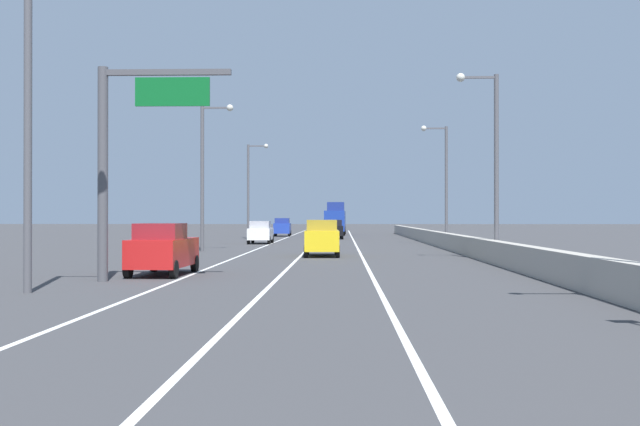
% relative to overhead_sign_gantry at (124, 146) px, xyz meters
% --- Properties ---
extents(ground_plane, '(320.00, 320.00, 0.00)m').
position_rel_overhead_sign_gantry_xyz_m(ground_plane, '(7.26, 40.34, -4.73)').
color(ground_plane, '#38383A').
extents(lane_stripe_left, '(0.16, 130.00, 0.00)m').
position_rel_overhead_sign_gantry_xyz_m(lane_stripe_left, '(1.76, 31.34, -4.73)').
color(lane_stripe_left, silver).
rests_on(lane_stripe_left, ground_plane).
extents(lane_stripe_center, '(0.16, 130.00, 0.00)m').
position_rel_overhead_sign_gantry_xyz_m(lane_stripe_center, '(5.26, 31.34, -4.73)').
color(lane_stripe_center, silver).
rests_on(lane_stripe_center, ground_plane).
extents(lane_stripe_right, '(0.16, 130.00, 0.00)m').
position_rel_overhead_sign_gantry_xyz_m(lane_stripe_right, '(8.76, 31.34, -4.73)').
color(lane_stripe_right, silver).
rests_on(lane_stripe_right, ground_plane).
extents(jersey_barrier_right, '(0.60, 120.00, 1.10)m').
position_rel_overhead_sign_gantry_xyz_m(jersey_barrier_right, '(15.00, 16.34, -4.18)').
color(jersey_barrier_right, '#9E998E').
rests_on(jersey_barrier_right, ground_plane).
extents(overhead_sign_gantry, '(4.68, 0.36, 7.50)m').
position_rel_overhead_sign_gantry_xyz_m(overhead_sign_gantry, '(0.00, 0.00, 0.00)').
color(overhead_sign_gantry, '#47474C').
rests_on(overhead_sign_gantry, ground_plane).
extents(lamp_post_right_second, '(2.14, 0.44, 9.54)m').
position_rel_overhead_sign_gantry_xyz_m(lamp_post_right_second, '(15.17, 12.47, 0.78)').
color(lamp_post_right_second, '#4C4C51').
rests_on(lamp_post_right_second, ground_plane).
extents(lamp_post_right_third, '(2.14, 0.44, 9.54)m').
position_rel_overhead_sign_gantry_xyz_m(lamp_post_right_third, '(15.72, 35.01, 0.78)').
color(lamp_post_right_third, '#4C4C51').
rests_on(lamp_post_right_third, ground_plane).
extents(lamp_post_left_near, '(2.14, 0.44, 9.54)m').
position_rel_overhead_sign_gantry_xyz_m(lamp_post_left_near, '(-1.44, -4.06, 0.78)').
color(lamp_post_left_near, '#4C4C51').
rests_on(lamp_post_left_near, ground_plane).
extents(lamp_post_left_mid, '(2.14, 0.44, 9.54)m').
position_rel_overhead_sign_gantry_xyz_m(lamp_post_left_mid, '(-1.16, 22.98, 0.78)').
color(lamp_post_left_mid, '#4C4C51').
rests_on(lamp_post_left_mid, ground_plane).
extents(lamp_post_left_far, '(2.14, 0.44, 9.54)m').
position_rel_overhead_sign_gantry_xyz_m(lamp_post_left_far, '(-1.45, 50.03, 0.78)').
color(lamp_post_left_far, '#4C4C51').
rests_on(lamp_post_left_far, ground_plane).
extents(car_red_0, '(2.03, 4.46, 2.01)m').
position_rel_overhead_sign_gantry_xyz_m(car_red_0, '(0.67, 2.99, -3.73)').
color(car_red_0, red).
rests_on(car_red_0, ground_plane).
extents(car_yellow_1, '(2.07, 4.66, 2.07)m').
position_rel_overhead_sign_gantry_xyz_m(car_yellow_1, '(6.48, 17.20, -3.69)').
color(car_yellow_1, gold).
rests_on(car_yellow_1, ground_plane).
extents(car_blue_2, '(1.98, 4.33, 2.08)m').
position_rel_overhead_sign_gantry_xyz_m(car_blue_2, '(0.85, 61.17, -3.70)').
color(car_blue_2, '#1E389E').
rests_on(car_blue_2, ground_plane).
extents(car_white_3, '(1.91, 4.11, 1.88)m').
position_rel_overhead_sign_gantry_xyz_m(car_white_3, '(0.88, 37.15, -3.79)').
color(car_white_3, white).
rests_on(car_white_3, ground_plane).
extents(car_black_4, '(1.99, 4.74, 1.92)m').
position_rel_overhead_sign_gantry_xyz_m(car_black_4, '(6.82, 50.90, -3.77)').
color(car_black_4, black).
rests_on(car_black_4, ground_plane).
extents(box_truck, '(2.63, 9.31, 4.04)m').
position_rel_overhead_sign_gantry_xyz_m(box_truck, '(6.87, 67.36, -2.88)').
color(box_truck, navy).
rests_on(box_truck, ground_plane).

